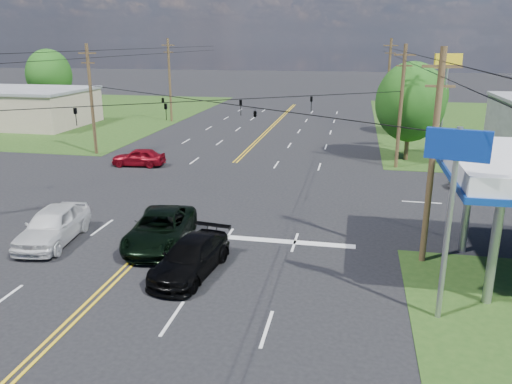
% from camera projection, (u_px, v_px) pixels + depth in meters
% --- Properties ---
extents(ground, '(280.00, 280.00, 0.00)m').
position_uv_depth(ground, '(207.00, 190.00, 33.84)').
color(ground, black).
rests_on(ground, ground).
extents(grass_nw, '(46.00, 48.00, 0.03)m').
position_uv_depth(grass_nw, '(34.00, 112.00, 70.44)').
color(grass_nw, '#1F3F14').
rests_on(grass_nw, ground).
extents(stop_bar, '(10.00, 0.50, 0.02)m').
position_uv_depth(stop_bar, '(256.00, 240.00, 25.39)').
color(stop_bar, silver).
rests_on(stop_bar, ground).
extents(retail_nw, '(16.00, 11.00, 4.00)m').
position_uv_depth(retail_nw, '(18.00, 108.00, 59.54)').
color(retail_nw, tan).
rests_on(retail_nw, ground).
extents(pole_se, '(1.60, 0.28, 9.50)m').
position_uv_depth(pole_se, '(433.00, 157.00, 21.52)').
color(pole_se, '#48321E').
rests_on(pole_se, ground).
extents(pole_nw, '(1.60, 0.28, 9.50)m').
position_uv_depth(pole_nw, '(91.00, 98.00, 43.30)').
color(pole_nw, '#48321E').
rests_on(pole_nw, ground).
extents(pole_ne, '(1.60, 0.28, 9.50)m').
position_uv_depth(pole_ne, '(401.00, 106.00, 38.41)').
color(pole_ne, '#48321E').
rests_on(pole_ne, ground).
extents(pole_left_far, '(1.60, 0.28, 10.00)m').
position_uv_depth(pole_left_far, '(170.00, 79.00, 61.05)').
color(pole_left_far, '#48321E').
rests_on(pole_left_far, ground).
extents(pole_right_far, '(1.60, 0.28, 10.00)m').
position_uv_depth(pole_right_far, '(388.00, 83.00, 56.16)').
color(pole_right_far, '#48321E').
rests_on(pole_right_far, ground).
extents(span_wire_signals, '(26.00, 18.00, 1.13)m').
position_uv_depth(span_wire_signals, '(204.00, 101.00, 32.09)').
color(span_wire_signals, black).
rests_on(span_wire_signals, ground).
extents(power_lines, '(26.04, 100.00, 0.64)m').
position_uv_depth(power_lines, '(193.00, 60.00, 29.46)').
color(power_lines, black).
rests_on(power_lines, ground).
extents(tree_right_a, '(5.70, 5.70, 8.18)m').
position_uv_depth(tree_right_a, '(411.00, 102.00, 41.05)').
color(tree_right_a, '#48321E').
rests_on(tree_right_a, ground).
extents(tree_right_b, '(4.94, 4.94, 7.09)m').
position_uv_depth(tree_right_b, '(424.00, 96.00, 52.02)').
color(tree_right_b, '#48321E').
rests_on(tree_right_b, ground).
extents(tree_far_l, '(6.08, 6.08, 8.72)m').
position_uv_depth(tree_far_l, '(49.00, 75.00, 68.37)').
color(tree_far_l, '#48321E').
rests_on(tree_far_l, ground).
extents(pickup_dkgreen, '(3.47, 6.22, 1.65)m').
position_uv_depth(pickup_dkgreen, '(160.00, 229.00, 24.58)').
color(pickup_dkgreen, black).
rests_on(pickup_dkgreen, ground).
extents(suv_black, '(2.75, 5.38, 1.49)m').
position_uv_depth(suv_black, '(191.00, 258.00, 21.49)').
color(suv_black, black).
rests_on(suv_black, ground).
extents(pickup_white, '(2.76, 5.53, 1.81)m').
position_uv_depth(pickup_white, '(53.00, 225.00, 24.84)').
color(pickup_white, silver).
rests_on(pickup_white, ground).
extents(sedan_red, '(4.35, 2.02, 1.44)m').
position_uv_depth(sedan_red, '(139.00, 157.00, 40.17)').
color(sedan_red, maroon).
rests_on(sedan_red, ground).
extents(sedan_far, '(4.64, 1.89, 1.35)m').
position_uv_depth(sedan_far, '(485.00, 181.00, 33.60)').
color(sedan_far, '#B1B1B6').
rests_on(sedan_far, ground).
extents(polesign_se, '(2.05, 0.80, 7.03)m').
position_uv_depth(polesign_se, '(455.00, 174.00, 16.68)').
color(polesign_se, '#A5A5AA').
rests_on(polesign_se, ground).
extents(polesign_ne, '(2.35, 0.99, 8.69)m').
position_uv_depth(polesign_ne, '(447.00, 76.00, 42.23)').
color(polesign_ne, '#A5A5AA').
rests_on(polesign_ne, ground).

